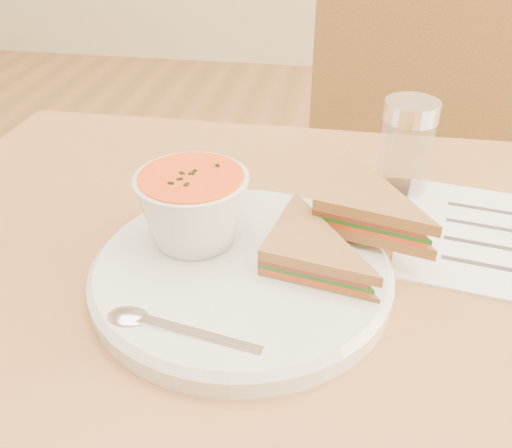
% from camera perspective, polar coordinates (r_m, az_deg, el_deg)
% --- Properties ---
extents(chair_far, '(0.51, 0.51, 0.99)m').
position_cam_1_polar(chair_far, '(1.14, 13.40, 1.46)').
color(chair_far, brown).
rests_on(chair_far, floor).
extents(plate, '(0.33, 0.33, 0.02)m').
position_cam_1_polar(plate, '(0.51, -1.47, -5.02)').
color(plate, silver).
rests_on(plate, dining_table).
extents(soup_bowl, '(0.13, 0.13, 0.07)m').
position_cam_1_polar(soup_bowl, '(0.52, -6.28, 1.24)').
color(soup_bowl, silver).
rests_on(soup_bowl, plate).
extents(sandwich_half_a, '(0.12, 0.12, 0.03)m').
position_cam_1_polar(sandwich_half_a, '(0.48, 0.17, -4.22)').
color(sandwich_half_a, '#A06E38').
rests_on(sandwich_half_a, plate).
extents(sandwich_half_b, '(0.14, 0.14, 0.04)m').
position_cam_1_polar(sandwich_half_b, '(0.52, 5.58, 0.80)').
color(sandwich_half_b, '#A06E38').
rests_on(sandwich_half_b, plate).
extents(spoon, '(0.17, 0.06, 0.01)m').
position_cam_1_polar(spoon, '(0.44, -6.99, -10.72)').
color(spoon, silver).
rests_on(spoon, plate).
extents(condiment_shaker, '(0.07, 0.07, 0.11)m').
position_cam_1_polar(condiment_shaker, '(0.66, 14.78, 7.44)').
color(condiment_shaker, silver).
rests_on(condiment_shaker, dining_table).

